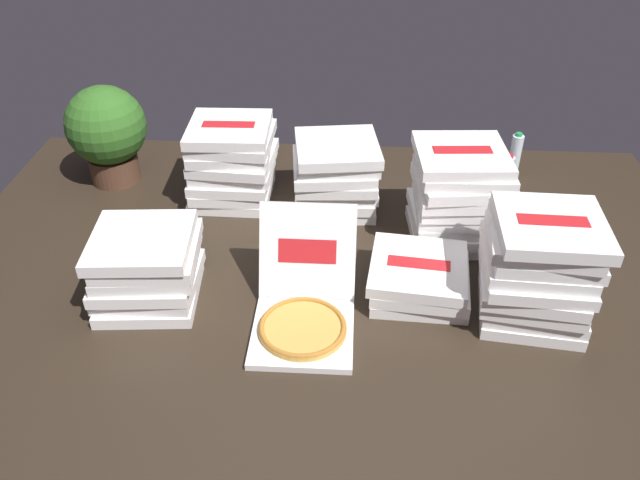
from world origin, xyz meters
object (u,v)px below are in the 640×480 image
object	(u,v)px
pizza_stack_left_mid	(147,267)
pizza_stack_left_near	(537,268)
pizza_stack_center_far	(336,174)
ice_bucket	(465,169)
pizza_stack_right_far	(459,196)
water_bottle_0	(515,156)
open_pizza_box	(304,307)
pizza_stack_center_near	(232,162)
potted_plant	(107,131)
water_bottle_1	(489,186)
water_bottle_2	(506,178)
pizza_stack_right_near	(419,278)

from	to	relation	value
pizza_stack_left_mid	pizza_stack_left_near	size ratio (longest dim) A/B	0.97
pizza_stack_center_far	ice_bucket	size ratio (longest dim) A/B	1.45
pizza_stack_right_far	water_bottle_0	bearing A→B (deg)	57.70
open_pizza_box	pizza_stack_center_near	bearing A→B (deg)	114.97
pizza_stack_left_near	potted_plant	bearing A→B (deg)	154.35
pizza_stack_right_far	ice_bucket	size ratio (longest dim) A/B	1.45
pizza_stack_center_near	pizza_stack_right_far	size ratio (longest dim) A/B	0.94
pizza_stack_right_far	pizza_stack_left_mid	bearing A→B (deg)	-158.80
pizza_stack_right_far	ice_bucket	xyz separation A→B (m)	(0.11, 0.50, -0.15)
pizza_stack_left_near	pizza_stack_center_far	bearing A→B (deg)	136.22
pizza_stack_left_near	ice_bucket	distance (m)	1.00
pizza_stack_left_mid	water_bottle_1	xyz separation A→B (m)	(1.39, 0.72, -0.03)
pizza_stack_center_near	water_bottle_1	bearing A→B (deg)	-1.39
ice_bucket	water_bottle_1	distance (m)	0.26
potted_plant	water_bottle_1	bearing A→B (deg)	-4.88
open_pizza_box	water_bottle_0	distance (m)	1.49
open_pizza_box	ice_bucket	world-z (taller)	open_pizza_box
pizza_stack_right_far	open_pizza_box	bearing A→B (deg)	-136.17
pizza_stack_left_mid	pizza_stack_right_far	xyz separation A→B (m)	(1.21, 0.47, 0.07)
pizza_stack_center_near	ice_bucket	size ratio (longest dim) A/B	1.36
pizza_stack_center_near	pizza_stack_center_far	world-z (taller)	pizza_stack_center_near
pizza_stack_right_far	water_bottle_2	world-z (taller)	pizza_stack_right_far
pizza_stack_left_near	open_pizza_box	bearing A→B (deg)	-173.01
pizza_stack_center_near	pizza_stack_right_far	world-z (taller)	pizza_stack_right_far
water_bottle_2	potted_plant	xyz separation A→B (m)	(-1.90, 0.07, 0.15)
water_bottle_0	pizza_stack_center_far	bearing A→B (deg)	-159.52
water_bottle_2	water_bottle_0	bearing A→B (deg)	69.38
pizza_stack_right_far	potted_plant	bearing A→B (deg)	165.99
pizza_stack_left_near	ice_bucket	size ratio (longest dim) A/B	1.46
water_bottle_1	water_bottle_2	distance (m)	0.12
ice_bucket	pizza_stack_left_near	bearing A→B (deg)	-83.56
open_pizza_box	ice_bucket	distance (m)	1.30
open_pizza_box	pizza_stack_left_near	size ratio (longest dim) A/B	1.23
pizza_stack_left_mid	water_bottle_0	bearing A→B (deg)	33.39
pizza_stack_left_near	water_bottle_1	xyz separation A→B (m)	(-0.04, 0.73, -0.10)
water_bottle_0	water_bottle_1	bearing A→B (deg)	-119.48
pizza_stack_right_far	pizza_stack_right_near	size ratio (longest dim) A/B	1.03
pizza_stack_center_near	potted_plant	bearing A→B (deg)	168.56
ice_bucket	potted_plant	size ratio (longest dim) A/B	0.60
pizza_stack_left_mid	pizza_stack_right_near	xyz separation A→B (m)	(1.03, 0.08, -0.07)
pizza_stack_right_far	water_bottle_1	distance (m)	0.32
potted_plant	pizza_stack_left_near	bearing A→B (deg)	-25.65
pizza_stack_right_far	water_bottle_0	world-z (taller)	pizza_stack_right_far
pizza_stack_center_far	potted_plant	xyz separation A→B (m)	(-1.10, 0.17, 0.10)
pizza_stack_center_far	water_bottle_0	bearing A→B (deg)	20.48
pizza_stack_center_near	open_pizza_box	bearing A→B (deg)	-65.03
pizza_stack_left_near	water_bottle_1	distance (m)	0.74
pizza_stack_center_far	potted_plant	bearing A→B (deg)	171.03
ice_bucket	water_bottle_0	xyz separation A→B (m)	(0.25, 0.06, 0.05)
potted_plant	pizza_stack_center_far	bearing A→B (deg)	-8.97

